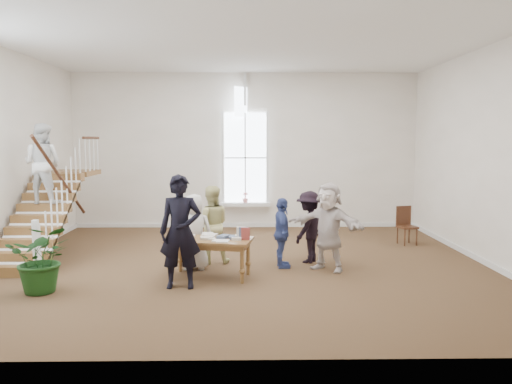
{
  "coord_description": "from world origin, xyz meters",
  "views": [
    {
      "loc": [
        0.07,
        -10.11,
        2.58
      ],
      "look_at": [
        0.25,
        0.4,
        1.47
      ],
      "focal_mm": 35.0,
      "sensor_mm": 36.0,
      "label": 1
    }
  ],
  "objects_px": {
    "police_officer": "(180,232)",
    "floor_plant": "(42,258)",
    "elderly_woman": "(194,232)",
    "woman_cluster_a": "(282,233)",
    "side_chair": "(406,223)",
    "woman_cluster_c": "(328,226)",
    "library_table": "(210,243)",
    "woman_cluster_b": "(309,227)",
    "person_yellow": "(211,225)"
  },
  "relations": [
    {
      "from": "police_officer",
      "to": "floor_plant",
      "type": "height_order",
      "value": "police_officer"
    },
    {
      "from": "elderly_woman",
      "to": "woman_cluster_a",
      "type": "xyz_separation_m",
      "value": [
        1.75,
        0.09,
        -0.05
      ]
    },
    {
      "from": "woman_cluster_a",
      "to": "side_chair",
      "type": "xyz_separation_m",
      "value": [
        3.22,
        2.25,
        -0.19
      ]
    },
    {
      "from": "police_officer",
      "to": "woman_cluster_c",
      "type": "height_order",
      "value": "police_officer"
    },
    {
      "from": "library_table",
      "to": "elderly_woman",
      "type": "height_order",
      "value": "elderly_woman"
    },
    {
      "from": "woman_cluster_a",
      "to": "woman_cluster_c",
      "type": "relative_size",
      "value": 0.81
    },
    {
      "from": "library_table",
      "to": "police_officer",
      "type": "relative_size",
      "value": 0.85
    },
    {
      "from": "woman_cluster_a",
      "to": "woman_cluster_b",
      "type": "bearing_deg",
      "value": -56.22
    },
    {
      "from": "woman_cluster_b",
      "to": "floor_plant",
      "type": "distance_m",
      "value": 5.17
    },
    {
      "from": "library_table",
      "to": "woman_cluster_a",
      "type": "bearing_deg",
      "value": 36.76
    },
    {
      "from": "woman_cluster_a",
      "to": "elderly_woman",
      "type": "bearing_deg",
      "value": 89.81
    },
    {
      "from": "woman_cluster_a",
      "to": "woman_cluster_c",
      "type": "xyz_separation_m",
      "value": [
        0.9,
        -0.2,
        0.17
      ]
    },
    {
      "from": "floor_plant",
      "to": "elderly_woman",
      "type": "bearing_deg",
      "value": 31.57
    },
    {
      "from": "library_table",
      "to": "woman_cluster_b",
      "type": "distance_m",
      "value": 2.3
    },
    {
      "from": "woman_cluster_a",
      "to": "floor_plant",
      "type": "bearing_deg",
      "value": 107.55
    },
    {
      "from": "police_officer",
      "to": "side_chair",
      "type": "xyz_separation_m",
      "value": [
        5.08,
        3.58,
        -0.47
      ]
    },
    {
      "from": "person_yellow",
      "to": "woman_cluster_a",
      "type": "height_order",
      "value": "person_yellow"
    },
    {
      "from": "police_officer",
      "to": "elderly_woman",
      "type": "relative_size",
      "value": 1.31
    },
    {
      "from": "person_yellow",
      "to": "floor_plant",
      "type": "bearing_deg",
      "value": 29.93
    },
    {
      "from": "elderly_woman",
      "to": "side_chair",
      "type": "distance_m",
      "value": 5.5
    },
    {
      "from": "library_table",
      "to": "person_yellow",
      "type": "height_order",
      "value": "person_yellow"
    },
    {
      "from": "police_officer",
      "to": "woman_cluster_b",
      "type": "bearing_deg",
      "value": 35.03
    },
    {
      "from": "elderly_woman",
      "to": "floor_plant",
      "type": "xyz_separation_m",
      "value": [
        -2.4,
        -1.48,
        -0.17
      ]
    },
    {
      "from": "woman_cluster_a",
      "to": "woman_cluster_b",
      "type": "relative_size",
      "value": 0.94
    },
    {
      "from": "side_chair",
      "to": "person_yellow",
      "type": "bearing_deg",
      "value": -173.33
    },
    {
      "from": "elderly_woman",
      "to": "woman_cluster_c",
      "type": "distance_m",
      "value": 2.66
    },
    {
      "from": "person_yellow",
      "to": "side_chair",
      "type": "bearing_deg",
      "value": -164.82
    },
    {
      "from": "floor_plant",
      "to": "side_chair",
      "type": "bearing_deg",
      "value": 27.32
    },
    {
      "from": "police_officer",
      "to": "woman_cluster_b",
      "type": "relative_size",
      "value": 1.32
    },
    {
      "from": "elderly_woman",
      "to": "woman_cluster_b",
      "type": "xyz_separation_m",
      "value": [
        2.35,
        0.54,
        -0.0
      ]
    },
    {
      "from": "woman_cluster_a",
      "to": "person_yellow",
      "type": "bearing_deg",
      "value": 71.12
    },
    {
      "from": "elderly_woman",
      "to": "floor_plant",
      "type": "bearing_deg",
      "value": 30.67
    },
    {
      "from": "library_table",
      "to": "side_chair",
      "type": "xyz_separation_m",
      "value": [
        4.63,
        2.92,
        -0.13
      ]
    },
    {
      "from": "floor_plant",
      "to": "woman_cluster_c",
      "type": "bearing_deg",
      "value": 15.12
    },
    {
      "from": "woman_cluster_a",
      "to": "side_chair",
      "type": "distance_m",
      "value": 3.93
    },
    {
      "from": "person_yellow",
      "to": "side_chair",
      "type": "height_order",
      "value": "person_yellow"
    },
    {
      "from": "woman_cluster_c",
      "to": "side_chair",
      "type": "height_order",
      "value": "woman_cluster_c"
    },
    {
      "from": "library_table",
      "to": "police_officer",
      "type": "bearing_deg",
      "value": -113.36
    },
    {
      "from": "library_table",
      "to": "police_officer",
      "type": "height_order",
      "value": "police_officer"
    },
    {
      "from": "library_table",
      "to": "person_yellow",
      "type": "xyz_separation_m",
      "value": [
        -0.05,
        1.09,
        0.16
      ]
    },
    {
      "from": "woman_cluster_b",
      "to": "person_yellow",
      "type": "bearing_deg",
      "value": -57.33
    },
    {
      "from": "elderly_woman",
      "to": "police_officer",
      "type": "bearing_deg",
      "value": 84.52
    },
    {
      "from": "library_table",
      "to": "side_chair",
      "type": "height_order",
      "value": "side_chair"
    },
    {
      "from": "woman_cluster_b",
      "to": "side_chair",
      "type": "height_order",
      "value": "woman_cluster_b"
    },
    {
      "from": "woman_cluster_c",
      "to": "elderly_woman",
      "type": "bearing_deg",
      "value": -145.94
    },
    {
      "from": "woman_cluster_a",
      "to": "side_chair",
      "type": "height_order",
      "value": "woman_cluster_a"
    },
    {
      "from": "police_officer",
      "to": "person_yellow",
      "type": "relative_size",
      "value": 1.22
    },
    {
      "from": "person_yellow",
      "to": "floor_plant",
      "type": "distance_m",
      "value": 3.36
    },
    {
      "from": "elderly_woman",
      "to": "side_chair",
      "type": "bearing_deg",
      "value": -155.77
    },
    {
      "from": "person_yellow",
      "to": "woman_cluster_c",
      "type": "relative_size",
      "value": 0.93
    }
  ]
}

